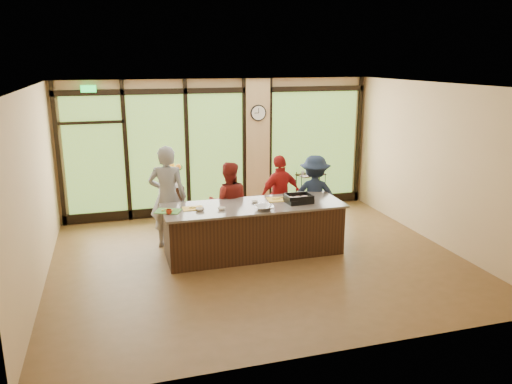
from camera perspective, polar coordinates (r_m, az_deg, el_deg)
floor at (r=8.85m, az=0.27°, el=-7.71°), size 7.00×7.00×0.00m
ceiling at (r=8.17m, az=0.30°, el=12.08°), size 7.00×7.00×0.00m
back_wall at (r=11.24m, az=-4.10°, el=5.14°), size 7.00×0.00×7.00m
left_wall at (r=8.14m, az=-24.06°, el=0.05°), size 0.00×6.00×6.00m
right_wall at (r=9.94m, az=20.03°, el=2.97°), size 0.00×6.00×6.00m
window_wall at (r=11.25m, az=-3.23°, el=4.62°), size 6.90×0.12×3.00m
island_base at (r=8.96m, az=-0.28°, el=-4.40°), size 3.10×1.00×0.88m
countertop at (r=8.82m, az=-0.28°, el=-1.58°), size 3.20×1.10×0.04m
wall_clock at (r=11.21m, az=0.27°, el=9.03°), size 0.36×0.04×0.36m
cook_left at (r=9.28m, az=-10.07°, el=-0.59°), size 0.81×0.66×1.92m
cook_midleft at (r=9.44m, az=-3.14°, el=-1.23°), size 0.87×0.74×1.57m
cook_midright at (r=9.85m, az=2.78°, el=-0.39°), size 1.02×0.64×1.61m
cook_right at (r=9.93m, az=6.70°, el=-0.38°), size 1.18×0.94×1.60m
roasting_pan at (r=8.96m, az=4.89°, el=-0.96°), size 0.48×0.39×0.08m
mixing_bowl at (r=8.50m, az=0.93°, el=-1.81°), size 0.34×0.34×0.08m
cutting_board_left at (r=8.55m, az=-10.02°, el=-2.16°), size 0.51×0.45×0.01m
cutting_board_center at (r=8.65m, az=-7.22°, el=-1.87°), size 0.36×0.27×0.01m
cutting_board_right at (r=9.13m, az=2.63°, el=-0.85°), size 0.45×0.36×0.01m
prep_bowl_near at (r=8.51m, az=-6.43°, el=-1.98°), size 0.18×0.18×0.05m
prep_bowl_mid at (r=8.53m, az=-3.96°, el=-1.91°), size 0.16×0.16×0.04m
prep_bowl_far at (r=8.95m, az=-0.13°, el=-1.10°), size 0.14×0.14×0.03m
red_ramekin at (r=8.40m, az=-9.91°, el=-2.24°), size 0.11×0.11×0.08m
flower_stand at (r=10.50m, az=-9.57°, el=-1.64°), size 0.48×0.48×0.90m
flower_vase at (r=10.35m, az=-9.70°, el=1.39°), size 0.29×0.29×0.25m
bar_cart at (r=11.82m, az=6.25°, el=0.79°), size 0.73×0.54×0.89m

